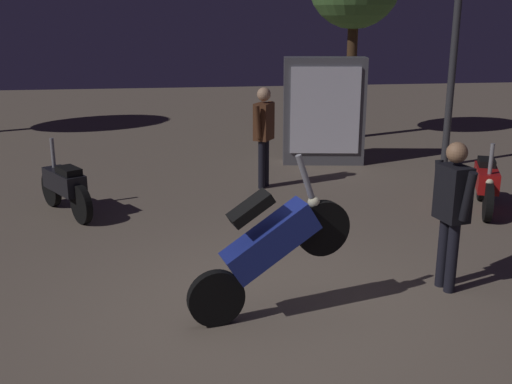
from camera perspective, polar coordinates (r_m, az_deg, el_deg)
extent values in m
plane|color=#756656|center=(6.31, 1.39, -11.06)|extent=(40.00, 40.00, 0.00)
cylinder|color=black|center=(5.95, -3.74, -9.87)|extent=(0.57, 0.21, 0.56)
cylinder|color=black|center=(6.08, 6.21, -3.37)|extent=(0.57, 0.21, 0.56)
cube|color=navy|center=(5.89, 1.34, -4.55)|extent=(1.00, 0.49, 0.76)
cube|color=black|center=(5.72, -0.52, -1.54)|extent=(0.47, 0.32, 0.32)
cylinder|color=gray|center=(5.84, 4.59, 1.46)|extent=(0.21, 0.10, 0.44)
sphere|color=#F2EABF|center=(5.95, 5.42, -0.94)|extent=(0.12, 0.12, 0.12)
cylinder|color=black|center=(10.49, 20.33, 0.78)|extent=(0.31, 0.55, 0.56)
cylinder|color=black|center=(9.44, 20.84, -0.93)|extent=(0.31, 0.55, 0.56)
cube|color=#B71414|center=(9.91, 20.70, 1.25)|extent=(0.65, 0.99, 0.30)
cube|color=black|center=(10.05, 20.72, 2.63)|extent=(0.39, 0.50, 0.10)
cylinder|color=gray|center=(9.48, 21.10, 2.91)|extent=(0.08, 0.08, 0.45)
sphere|color=#F2EABF|center=(9.46, 20.96, 0.86)|extent=(0.12, 0.12, 0.12)
cylinder|color=black|center=(9.08, -15.99, -1.14)|extent=(0.38, 0.53, 0.56)
cylinder|color=black|center=(10.06, -18.55, 0.32)|extent=(0.38, 0.53, 0.56)
cube|color=black|center=(9.51, -17.45, 0.96)|extent=(0.75, 0.97, 0.30)
cube|color=black|center=(9.28, -17.08, 1.90)|extent=(0.44, 0.50, 0.10)
cylinder|color=gray|center=(9.74, -18.43, 3.50)|extent=(0.08, 0.08, 0.45)
sphere|color=#F2EABF|center=(9.90, -18.48, 1.76)|extent=(0.12, 0.12, 0.12)
cylinder|color=black|center=(6.89, 17.82, -5.82)|extent=(0.12, 0.12, 0.80)
cylinder|color=black|center=(7.01, 17.05, -5.38)|extent=(0.12, 0.12, 0.80)
cube|color=black|center=(6.73, 17.92, -0.10)|extent=(0.30, 0.40, 0.59)
sphere|color=#9E7251|center=(6.63, 18.25, 3.52)|extent=(0.22, 0.22, 0.22)
cylinder|color=black|center=(6.54, 19.18, -0.41)|extent=(0.12, 0.19, 0.54)
cylinder|color=black|center=(6.91, 16.78, 0.66)|extent=(0.12, 0.19, 0.54)
cylinder|color=black|center=(10.47, 0.54, 2.57)|extent=(0.12, 0.12, 0.84)
cylinder|color=black|center=(10.61, 0.90, 2.76)|extent=(0.12, 0.12, 0.84)
cube|color=#59331E|center=(10.39, 0.73, 6.59)|extent=(0.40, 0.43, 0.63)
sphere|color=tan|center=(10.33, 0.74, 9.10)|extent=(0.23, 0.23, 0.23)
cylinder|color=#59331E|center=(10.17, 0.17, 6.56)|extent=(0.18, 0.21, 0.57)
cylinder|color=#59331E|center=(10.60, 1.28, 6.96)|extent=(0.18, 0.21, 0.57)
cylinder|color=#38383D|center=(12.43, 18.17, 14.35)|extent=(0.14, 0.14, 5.30)
cylinder|color=#4C331E|center=(14.92, 8.85, 10.46)|extent=(0.24, 0.24, 2.88)
cube|color=#595960|center=(12.29, 6.35, 7.51)|extent=(1.66, 0.74, 2.10)
cube|color=white|center=(12.01, 6.47, 7.55)|extent=(1.33, 0.25, 1.68)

